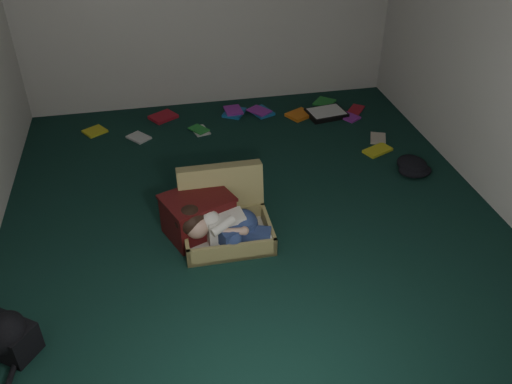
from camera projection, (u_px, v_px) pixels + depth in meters
name	position (u px, v px, depth m)	size (l,w,h in m)	color
floor	(252.00, 217.00, 4.44)	(4.50, 4.50, 0.00)	#102D26
wall_front	(379.00, 303.00, 1.89)	(4.50, 4.50, 0.00)	silver
suitcase	(225.00, 216.00, 4.20)	(0.67, 0.65, 0.49)	tan
person	(222.00, 226.00, 4.04)	(0.73, 0.35, 0.30)	white
maroon_bin	(198.00, 215.00, 4.17)	(0.61, 0.55, 0.34)	#4B0F10
backpack	(10.00, 338.00, 3.26)	(0.38, 0.31, 0.23)	black
clothing_pile	(421.00, 160.00, 5.04)	(0.42, 0.34, 0.13)	black
paper_tray	(326.00, 113.00, 5.94)	(0.45, 0.36, 0.06)	black
book_scatter	(265.00, 122.00, 5.80)	(3.08, 1.42, 0.02)	yellow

